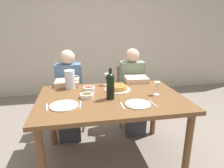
% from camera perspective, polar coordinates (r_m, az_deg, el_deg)
% --- Properties ---
extents(ground_plane, '(8.00, 8.00, 0.00)m').
position_cam_1_polar(ground_plane, '(2.39, -0.23, -21.06)').
color(ground_plane, slate).
extents(back_wall, '(8.00, 0.10, 2.80)m').
position_cam_1_polar(back_wall, '(4.28, -6.44, 15.99)').
color(back_wall, beige).
rests_on(back_wall, ground).
extents(dining_table, '(1.50, 1.00, 0.76)m').
position_cam_1_polar(dining_table, '(2.05, -0.25, -6.22)').
color(dining_table, brown).
rests_on(dining_table, ground).
extents(wine_bottle, '(0.08, 0.08, 0.32)m').
position_cam_1_polar(wine_bottle, '(1.92, -0.48, -0.65)').
color(wine_bottle, black).
rests_on(wine_bottle, dining_table).
extents(water_pitcher, '(0.17, 0.12, 0.22)m').
position_cam_1_polar(water_pitcher, '(2.30, -12.28, 1.01)').
color(water_pitcher, silver).
rests_on(water_pitcher, dining_table).
extents(baked_tart, '(0.30, 0.30, 0.06)m').
position_cam_1_polar(baked_tart, '(2.21, 1.63, -1.09)').
color(baked_tart, white).
rests_on(baked_tart, dining_table).
extents(salad_bowl, '(0.13, 0.13, 0.06)m').
position_cam_1_polar(salad_bowl, '(2.19, -6.76, -1.37)').
color(salad_bowl, silver).
rests_on(salad_bowl, dining_table).
extents(olive_bowl, '(0.14, 0.14, 0.05)m').
position_cam_1_polar(olive_bowl, '(2.00, -7.39, -3.28)').
color(olive_bowl, white).
rests_on(olive_bowl, dining_table).
extents(wine_glass_left_diner, '(0.06, 0.06, 0.14)m').
position_cam_1_polar(wine_glass_left_diner, '(2.10, 13.10, -0.56)').
color(wine_glass_left_diner, silver).
rests_on(wine_glass_left_diner, dining_table).
extents(wine_glass_right_diner, '(0.06, 0.06, 0.15)m').
position_cam_1_polar(wine_glass_right_diner, '(2.38, -1.53, 2.10)').
color(wine_glass_right_diner, silver).
rests_on(wine_glass_right_diner, dining_table).
extents(dinner_plate_left_setting, '(0.24, 0.24, 0.01)m').
position_cam_1_polar(dinner_plate_left_setting, '(1.84, 7.65, -5.91)').
color(dinner_plate_left_setting, silver).
rests_on(dinner_plate_left_setting, dining_table).
extents(dinner_plate_right_setting, '(0.26, 0.26, 0.01)m').
position_cam_1_polar(dinner_plate_right_setting, '(1.84, -13.98, -6.20)').
color(dinner_plate_right_setting, white).
rests_on(dinner_plate_right_setting, dining_table).
extents(fork_left_setting, '(0.02, 0.16, 0.00)m').
position_cam_1_polar(fork_left_setting, '(1.80, 3.08, -6.41)').
color(fork_left_setting, silver).
rests_on(fork_left_setting, dining_table).
extents(knife_left_setting, '(0.02, 0.18, 0.00)m').
position_cam_1_polar(knife_left_setting, '(1.89, 12.00, -5.60)').
color(knife_left_setting, silver).
rests_on(knife_left_setting, dining_table).
extents(knife_right_setting, '(0.02, 0.18, 0.00)m').
position_cam_1_polar(knife_right_setting, '(1.84, -9.28, -6.06)').
color(knife_right_setting, silver).
rests_on(knife_right_setting, dining_table).
extents(spoon_right_setting, '(0.04, 0.16, 0.00)m').
position_cam_1_polar(spoon_right_setting, '(1.86, -18.61, -6.51)').
color(spoon_right_setting, silver).
rests_on(spoon_right_setting, dining_table).
extents(chair_left, '(0.41, 0.41, 0.87)m').
position_cam_1_polar(chair_left, '(2.93, -12.19, -2.84)').
color(chair_left, olive).
rests_on(chair_left, ground).
extents(diner_left, '(0.35, 0.51, 1.16)m').
position_cam_1_polar(diner_left, '(2.67, -12.59, -2.14)').
color(diner_left, '#4C6B93').
rests_on(diner_left, ground).
extents(chair_right, '(0.43, 0.43, 0.87)m').
position_cam_1_polar(chair_right, '(3.02, 5.15, -1.90)').
color(chair_right, olive).
rests_on(chair_right, ground).
extents(diner_right, '(0.35, 0.52, 1.16)m').
position_cam_1_polar(diner_right, '(2.77, 6.27, -1.15)').
color(diner_right, gray).
rests_on(diner_right, ground).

